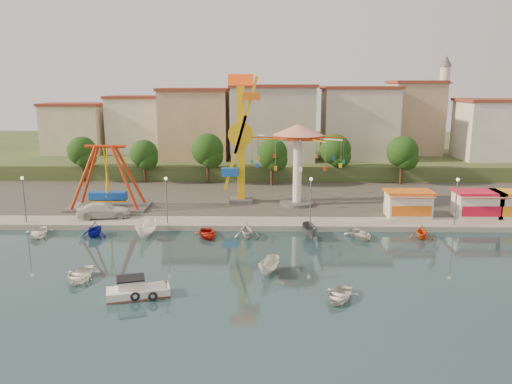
{
  "coord_description": "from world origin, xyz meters",
  "views": [
    {
      "loc": [
        2.96,
        -40.77,
        15.98
      ],
      "look_at": [
        1.94,
        14.0,
        4.0
      ],
      "focal_mm": 35.0,
      "sensor_mm": 36.0,
      "label": 1
    }
  ],
  "objects_px": {
    "kamikaze_tower": "(242,142)",
    "cabin_motorboat": "(137,291)",
    "skiff": "(269,266)",
    "rowboat_a": "(79,275)",
    "van": "(104,210)",
    "pirate_ship_ride": "(107,179)",
    "wave_swinger": "(298,146)"
  },
  "relations": [
    {
      "from": "rowboat_a",
      "to": "cabin_motorboat",
      "type": "bearing_deg",
      "value": -32.39
    },
    {
      "from": "cabin_motorboat",
      "to": "van",
      "type": "xyz_separation_m",
      "value": [
        -9.05,
        20.61,
        1.04
      ]
    },
    {
      "from": "kamikaze_tower",
      "to": "skiff",
      "type": "height_order",
      "value": "kamikaze_tower"
    },
    {
      "from": "cabin_motorboat",
      "to": "rowboat_a",
      "type": "distance_m",
      "value": 6.52
    },
    {
      "from": "kamikaze_tower",
      "to": "wave_swinger",
      "type": "relative_size",
      "value": 1.42
    },
    {
      "from": "pirate_ship_ride",
      "to": "van",
      "type": "height_order",
      "value": "pirate_ship_ride"
    },
    {
      "from": "rowboat_a",
      "to": "van",
      "type": "xyz_separation_m",
      "value": [
        -3.41,
        17.33,
        1.07
      ]
    },
    {
      "from": "rowboat_a",
      "to": "van",
      "type": "distance_m",
      "value": 17.69
    },
    {
      "from": "wave_swinger",
      "to": "van",
      "type": "xyz_separation_m",
      "value": [
        -22.95,
        -6.79,
        -6.72
      ]
    },
    {
      "from": "kamikaze_tower",
      "to": "skiff",
      "type": "distance_m",
      "value": 25.26
    },
    {
      "from": "kamikaze_tower",
      "to": "rowboat_a",
      "type": "bearing_deg",
      "value": -116.12
    },
    {
      "from": "wave_swinger",
      "to": "rowboat_a",
      "type": "height_order",
      "value": "wave_swinger"
    },
    {
      "from": "pirate_ship_ride",
      "to": "rowboat_a",
      "type": "xyz_separation_m",
      "value": [
        4.23,
        -21.8,
        -3.99
      ]
    },
    {
      "from": "wave_swinger",
      "to": "pirate_ship_ride",
      "type": "bearing_deg",
      "value": -174.44
    },
    {
      "from": "pirate_ship_ride",
      "to": "kamikaze_tower",
      "type": "relative_size",
      "value": 0.61
    },
    {
      "from": "wave_swinger",
      "to": "van",
      "type": "relative_size",
      "value": 1.91
    },
    {
      "from": "pirate_ship_ride",
      "to": "skiff",
      "type": "distance_m",
      "value": 28.71
    },
    {
      "from": "pirate_ship_ride",
      "to": "cabin_motorboat",
      "type": "distance_m",
      "value": 27.25
    },
    {
      "from": "cabin_motorboat",
      "to": "van",
      "type": "distance_m",
      "value": 22.53
    },
    {
      "from": "kamikaze_tower",
      "to": "cabin_motorboat",
      "type": "relative_size",
      "value": 3.3
    },
    {
      "from": "van",
      "to": "wave_swinger",
      "type": "bearing_deg",
      "value": -83.81
    },
    {
      "from": "pirate_ship_ride",
      "to": "kamikaze_tower",
      "type": "distance_m",
      "value": 17.52
    },
    {
      "from": "kamikaze_tower",
      "to": "skiff",
      "type": "relative_size",
      "value": 4.68
    },
    {
      "from": "wave_swinger",
      "to": "cabin_motorboat",
      "type": "height_order",
      "value": "wave_swinger"
    },
    {
      "from": "pirate_ship_ride",
      "to": "kamikaze_tower",
      "type": "xyz_separation_m",
      "value": [
        16.65,
        3.52,
        4.2
      ]
    },
    {
      "from": "rowboat_a",
      "to": "van",
      "type": "bearing_deg",
      "value": 99.01
    },
    {
      "from": "van",
      "to": "rowboat_a",
      "type": "bearing_deg",
      "value": -179.15
    },
    {
      "from": "kamikaze_tower",
      "to": "van",
      "type": "relative_size",
      "value": 2.72
    },
    {
      "from": "pirate_ship_ride",
      "to": "wave_swinger",
      "type": "height_order",
      "value": "wave_swinger"
    },
    {
      "from": "wave_swinger",
      "to": "cabin_motorboat",
      "type": "distance_m",
      "value": 31.69
    },
    {
      "from": "skiff",
      "to": "wave_swinger",
      "type": "bearing_deg",
      "value": 100.86
    },
    {
      "from": "van",
      "to": "kamikaze_tower",
      "type": "bearing_deg",
      "value": -73.5
    }
  ]
}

